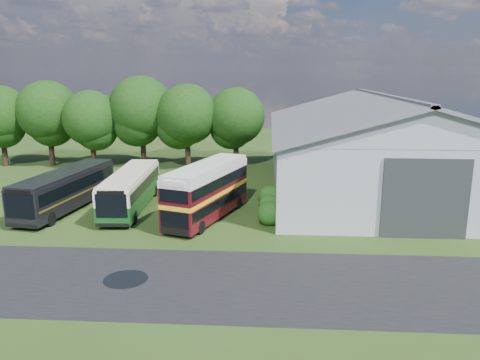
# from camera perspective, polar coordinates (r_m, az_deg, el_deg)

# --- Properties ---
(ground) EXTENTS (120.00, 120.00, 0.00)m
(ground) POSITION_cam_1_polar(r_m,az_deg,el_deg) (26.63, -8.72, -9.24)
(ground) COLOR #233912
(ground) RESTS_ON ground
(asphalt_road) EXTENTS (60.00, 8.00, 0.02)m
(asphalt_road) POSITION_cam_1_polar(r_m,az_deg,el_deg) (23.45, -2.95, -12.32)
(asphalt_road) COLOR black
(asphalt_road) RESTS_ON ground
(puddle) EXTENTS (2.20, 2.20, 0.01)m
(puddle) POSITION_cam_1_polar(r_m,az_deg,el_deg) (24.35, -13.76, -11.70)
(puddle) COLOR black
(puddle) RESTS_ON ground
(storage_shed) EXTENTS (18.80, 24.80, 8.15)m
(storage_shed) POSITION_cam_1_polar(r_m,az_deg,el_deg) (41.53, 16.85, 4.44)
(storage_shed) COLOR gray
(storage_shed) RESTS_ON ground
(tree_far_left) EXTENTS (6.12, 6.12, 8.64)m
(tree_far_left) POSITION_cam_1_polar(r_m,az_deg,el_deg) (56.03, -27.20, 7.13)
(tree_far_left) COLOR black
(tree_far_left) RESTS_ON ground
(tree_left_a) EXTENTS (6.46, 6.46, 9.12)m
(tree_left_a) POSITION_cam_1_polar(r_m,az_deg,el_deg) (54.08, -22.37, 7.76)
(tree_left_a) COLOR black
(tree_left_a) RESTS_ON ground
(tree_left_b) EXTENTS (5.78, 5.78, 8.16)m
(tree_left_b) POSITION_cam_1_polar(r_m,az_deg,el_deg) (51.23, -17.71, 7.17)
(tree_left_b) COLOR black
(tree_left_b) RESTS_ON ground
(tree_mid) EXTENTS (6.80, 6.80, 9.60)m
(tree_mid) POSITION_cam_1_polar(r_m,az_deg,el_deg) (50.80, -11.94, 8.52)
(tree_mid) COLOR black
(tree_mid) RESTS_ON ground
(tree_right_a) EXTENTS (6.26, 6.26, 8.83)m
(tree_right_a) POSITION_cam_1_polar(r_m,az_deg,el_deg) (48.77, -6.50, 7.94)
(tree_right_a) COLOR black
(tree_right_a) RESTS_ON ground
(tree_right_b) EXTENTS (5.98, 5.98, 8.45)m
(tree_right_b) POSITION_cam_1_polar(r_m,az_deg,el_deg) (48.96, -0.50, 7.76)
(tree_right_b) COLOR black
(tree_right_b) RESTS_ON ground
(shrub_front) EXTENTS (1.70, 1.70, 1.70)m
(shrub_front) POSITION_cam_1_polar(r_m,az_deg,el_deg) (31.67, 3.61, -5.41)
(shrub_front) COLOR #194714
(shrub_front) RESTS_ON ground
(shrub_mid) EXTENTS (1.60, 1.60, 1.60)m
(shrub_mid) POSITION_cam_1_polar(r_m,az_deg,el_deg) (33.57, 3.62, -4.32)
(shrub_mid) COLOR #194714
(shrub_mid) RESTS_ON ground
(shrub_back) EXTENTS (1.80, 1.80, 1.80)m
(shrub_back) POSITION_cam_1_polar(r_m,az_deg,el_deg) (35.48, 3.62, -3.35)
(shrub_back) COLOR #194714
(shrub_back) RESTS_ON ground
(bus_green_single) EXTENTS (2.81, 10.26, 2.80)m
(bus_green_single) POSITION_cam_1_polar(r_m,az_deg,el_deg) (35.64, -13.16, -1.11)
(bus_green_single) COLOR black
(bus_green_single) RESTS_ON ground
(bus_maroon_double) EXTENTS (5.12, 9.26, 3.87)m
(bus_maroon_double) POSITION_cam_1_polar(r_m,az_deg,el_deg) (32.37, -3.99, -1.43)
(bus_maroon_double) COLOR black
(bus_maroon_double) RESTS_ON ground
(bus_dark_single) EXTENTS (3.92, 10.74, 2.90)m
(bus_dark_single) POSITION_cam_1_polar(r_m,az_deg,el_deg) (36.86, -20.45, -1.06)
(bus_dark_single) COLOR black
(bus_dark_single) RESTS_ON ground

